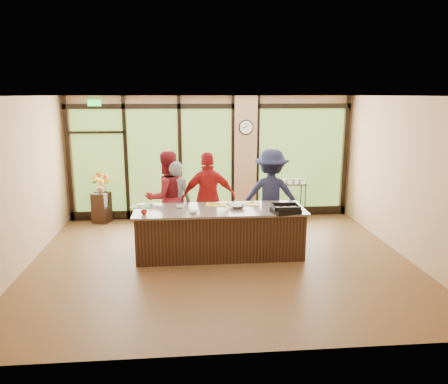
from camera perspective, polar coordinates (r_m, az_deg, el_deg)
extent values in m
plane|color=brown|center=(8.24, -0.38, -8.92)|extent=(7.00, 7.00, 0.00)
plane|color=white|center=(7.66, -0.42, 12.44)|extent=(7.00, 7.00, 0.00)
plane|color=tan|center=(10.76, -1.74, 4.48)|extent=(7.00, 0.00, 7.00)
plane|color=tan|center=(8.29, -25.27, 0.81)|extent=(0.00, 6.00, 6.00)
plane|color=tan|center=(8.82, 22.91, 1.66)|extent=(0.00, 6.00, 6.00)
cube|color=tan|center=(10.79, 2.81, 4.49)|extent=(0.55, 0.12, 3.00)
cube|color=black|center=(10.61, -1.77, 11.14)|extent=(6.90, 0.08, 0.12)
cube|color=black|center=(10.99, -1.68, -2.69)|extent=(6.90, 0.08, 0.20)
cube|color=#19D83F|center=(10.74, -16.58, 11.08)|extent=(0.30, 0.04, 0.14)
cube|color=#3E6A25|center=(10.92, -16.05, 3.85)|extent=(1.20, 0.02, 2.50)
cube|color=#3E6A25|center=(10.75, -9.22, 4.04)|extent=(1.20, 0.02, 2.50)
cube|color=#3E6A25|center=(10.73, -2.26, 4.19)|extent=(1.20, 0.02, 2.50)
cube|color=#3E6A25|center=(11.10, 9.98, 4.29)|extent=(2.10, 0.02, 2.50)
cube|color=black|center=(11.04, -19.66, 3.96)|extent=(0.08, 0.08, 3.00)
cube|color=black|center=(10.79, -12.69, 4.20)|extent=(0.08, 0.08, 3.00)
cube|color=black|center=(10.69, -5.75, 4.37)|extent=(0.08, 0.08, 3.00)
cube|color=black|center=(10.76, 1.21, 4.48)|extent=(0.08, 0.08, 3.00)
cube|color=black|center=(10.84, 4.37, 4.51)|extent=(0.08, 0.08, 3.00)
cube|color=black|center=(11.43, 15.60, 4.50)|extent=(0.08, 0.08, 3.00)
cube|color=#311C10|center=(8.37, -0.56, -5.36)|extent=(3.10, 1.00, 0.88)
cube|color=gray|center=(8.24, -0.57, -2.32)|extent=(3.20, 1.10, 0.04)
cylinder|color=black|center=(10.64, 2.90, 8.44)|extent=(0.36, 0.04, 0.36)
cylinder|color=white|center=(10.62, 2.91, 8.43)|extent=(0.31, 0.01, 0.31)
cube|color=black|center=(10.61, 2.92, 8.70)|extent=(0.01, 0.00, 0.11)
cube|color=black|center=(10.61, 2.65, 8.43)|extent=(0.09, 0.00, 0.01)
imported|color=gray|center=(8.99, -6.28, -1.36)|extent=(0.71, 0.55, 1.73)
imported|color=maroon|center=(9.04, -7.46, -0.70)|extent=(1.15, 1.05, 1.92)
imported|color=maroon|center=(8.95, -2.02, -0.79)|extent=(1.15, 0.55, 1.90)
imported|color=#1A1E3A|center=(9.15, 6.14, -0.44)|extent=(1.38, 0.98, 1.93)
cube|color=black|center=(8.01, 8.06, -2.43)|extent=(0.55, 0.48, 0.08)
imported|color=silver|center=(8.27, 1.76, -1.86)|extent=(0.39, 0.39, 0.07)
cube|color=#468C33|center=(8.54, -10.82, -1.84)|extent=(0.39, 0.30, 0.01)
cube|color=yellow|center=(8.52, -1.02, -1.64)|extent=(0.44, 0.35, 0.01)
cube|color=yellow|center=(8.57, 3.25, -1.56)|extent=(0.47, 0.39, 0.01)
imported|color=white|center=(8.32, -5.76, -1.92)|extent=(0.16, 0.16, 0.05)
imported|color=white|center=(7.92, -3.97, -2.64)|extent=(0.19, 0.19, 0.05)
imported|color=white|center=(8.59, 0.66, -1.46)|extent=(0.15, 0.15, 0.03)
imported|color=#A11C10|center=(7.95, -10.41, -2.62)|extent=(0.14, 0.14, 0.09)
cube|color=#311C10|center=(10.91, -15.69, -1.97)|extent=(0.47, 0.47, 0.73)
imported|color=#8C6F4C|center=(10.80, -15.85, 0.61)|extent=(0.35, 0.35, 0.27)
cube|color=#311C10|center=(10.85, 8.44, -2.62)|extent=(0.80, 0.51, 0.03)
cube|color=#311C10|center=(10.68, 8.57, 1.14)|extent=(0.80, 0.51, 0.03)
cylinder|color=black|center=(10.52, 6.90, -1.42)|extent=(0.03, 0.03, 0.98)
cylinder|color=black|center=(10.68, 10.55, -1.32)|extent=(0.03, 0.03, 0.98)
cylinder|color=black|center=(10.89, 6.48, -0.92)|extent=(0.03, 0.03, 0.98)
cylinder|color=black|center=(11.05, 10.01, -0.84)|extent=(0.03, 0.03, 0.98)
imported|color=silver|center=(10.62, 7.33, 1.47)|extent=(0.12, 0.12, 0.10)
imported|color=silver|center=(10.65, 8.18, 1.48)|extent=(0.12, 0.12, 0.10)
imported|color=silver|center=(10.69, 9.03, 1.50)|extent=(0.12, 0.12, 0.10)
imported|color=silver|center=(10.73, 9.82, 1.51)|extent=(0.12, 0.12, 0.10)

